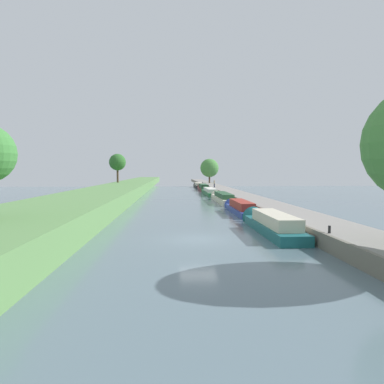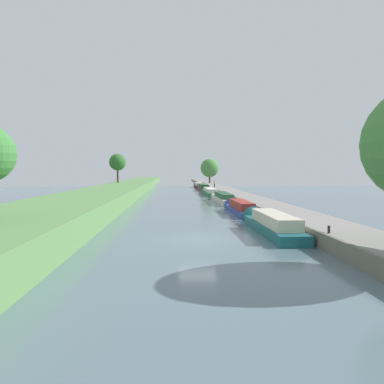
{
  "view_description": "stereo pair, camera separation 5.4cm",
  "coord_description": "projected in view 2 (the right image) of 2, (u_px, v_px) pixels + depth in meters",
  "views": [
    {
      "loc": [
        -1.79,
        -22.69,
        4.64
      ],
      "look_at": [
        1.72,
        35.77,
        1.0
      ],
      "focal_mm": 31.69,
      "sensor_mm": 36.0,
      "label": 1
    },
    {
      "loc": [
        -1.74,
        -22.7,
        4.64
      ],
      "look_at": [
        1.72,
        35.77,
        1.0
      ],
      "focal_mm": 31.69,
      "sensor_mm": 36.0,
      "label": 2
    }
  ],
  "objects": [
    {
      "name": "person_walking",
      "position": [
        214.0,
        183.0,
        76.55
      ],
      "size": [
        0.34,
        0.34,
        1.66
      ],
      "color": "#282D42",
      "rests_on": "right_towpath"
    },
    {
      "name": "narrowboat_maroon",
      "position": [
        203.0,
        188.0,
        81.45
      ],
      "size": [
        2.0,
        12.52,
        2.15
      ],
      "color": "maroon",
      "rests_on": "ground_plane"
    },
    {
      "name": "ground_plane",
      "position": [
        198.0,
        239.0,
        23.0
      ],
      "size": [
        160.0,
        160.0,
        0.0
      ],
      "primitive_type": "plane",
      "color": "slate"
    },
    {
      "name": "narrowboat_blue",
      "position": [
        239.0,
        208.0,
        37.66
      ],
      "size": [
        1.8,
        10.86,
        1.97
      ],
      "color": "#283D93",
      "rests_on": "ground_plane"
    },
    {
      "name": "narrowboat_cream",
      "position": [
        222.0,
        198.0,
        50.98
      ],
      "size": [
        1.9,
        14.14,
        1.95
      ],
      "color": "beige",
      "rests_on": "ground_plane"
    },
    {
      "name": "left_grassy_bank",
      "position": [
        22.0,
        227.0,
        22.26
      ],
      "size": [
        8.7,
        260.0,
        1.93
      ],
      "color": "#5B894C",
      "rests_on": "ground_plane"
    },
    {
      "name": "tree_leftbank_upstream",
      "position": [
        118.0,
        162.0,
        79.32
      ],
      "size": [
        3.9,
        3.9,
        6.74
      ],
      "color": "#4C3828",
      "rests_on": "left_grassy_bank"
    },
    {
      "name": "narrowboat_green",
      "position": [
        209.0,
        192.0,
        67.0
      ],
      "size": [
        1.99,
        14.78,
        1.94
      ],
      "color": "#1E6033",
      "rests_on": "ground_plane"
    },
    {
      "name": "tree_rightbank_midnear",
      "position": [
        210.0,
        168.0,
        105.25
      ],
      "size": [
        5.71,
        5.71,
        7.5
      ],
      "color": "#4C3828",
      "rests_on": "right_towpath"
    },
    {
      "name": "narrowboat_teal",
      "position": [
        270.0,
        223.0,
        25.97
      ],
      "size": [
        2.1,
        11.16,
        2.19
      ],
      "color": "#195B60",
      "rests_on": "ground_plane"
    },
    {
      "name": "stone_quay",
      "position": [
        301.0,
        231.0,
        23.4
      ],
      "size": [
        0.25,
        260.0,
        0.99
      ],
      "color": "#6B665B",
      "rests_on": "ground_plane"
    },
    {
      "name": "mooring_bollard_near",
      "position": [
        329.0,
        229.0,
        20.13
      ],
      "size": [
        0.16,
        0.16,
        0.45
      ],
      "color": "black",
      "rests_on": "right_towpath"
    },
    {
      "name": "narrowboat_black",
      "position": [
        198.0,
        185.0,
        96.16
      ],
      "size": [
        2.05,
        13.4,
        2.01
      ],
      "color": "black",
      "rests_on": "ground_plane"
    },
    {
      "name": "right_towpath",
      "position": [
        331.0,
        231.0,
        23.52
      ],
      "size": [
        4.05,
        260.0,
        0.94
      ],
      "color": "gray",
      "rests_on": "ground_plane"
    },
    {
      "name": "mooring_bollard_far",
      "position": [
        203.0,
        182.0,
        102.32
      ],
      "size": [
        0.16,
        0.16,
        0.45
      ],
      "color": "black",
      "rests_on": "right_towpath"
    }
  ]
}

